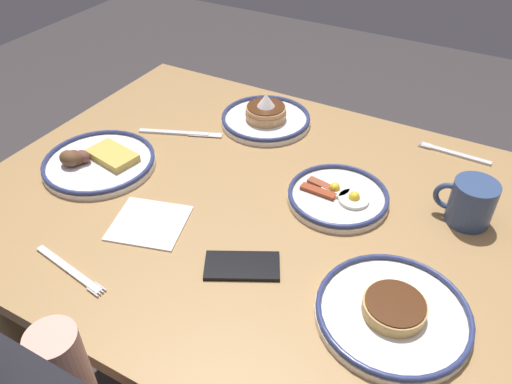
{
  "coord_description": "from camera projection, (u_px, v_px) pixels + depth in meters",
  "views": [
    {
      "loc": [
        -0.36,
        0.76,
        1.46
      ],
      "look_at": [
        0.05,
        0.01,
        0.78
      ],
      "focal_mm": 35.39,
      "sensor_mm": 36.0,
      "label": 1
    }
  ],
  "objects": [
    {
      "name": "cell_phone",
      "position": [
        242.0,
        266.0,
        0.97
      ],
      "size": [
        0.16,
        0.13,
        0.01
      ],
      "primitive_type": "cube",
      "rotation": [
        0.0,
        0.0,
        0.48
      ],
      "color": "black",
      "rests_on": "dining_table"
    },
    {
      "name": "dining_table",
      "position": [
        278.0,
        245.0,
        1.18
      ],
      "size": [
        1.36,
        0.96,
        0.75
      ],
      "color": "#A07848",
      "rests_on": "ground_plane"
    },
    {
      "name": "fork_near",
      "position": [
        454.0,
        153.0,
        1.27
      ],
      "size": [
        0.18,
        0.02,
        0.01
      ],
      "color": "silver",
      "rests_on": "dining_table"
    },
    {
      "name": "plate_near_main",
      "position": [
        338.0,
        196.0,
        1.12
      ],
      "size": [
        0.23,
        0.23,
        0.04
      ],
      "color": "silver",
      "rests_on": "dining_table"
    },
    {
      "name": "paper_napkin",
      "position": [
        149.0,
        223.0,
        1.06
      ],
      "size": [
        0.18,
        0.18,
        0.0
      ],
      "primitive_type": "cube",
      "rotation": [
        0.0,
        0.0,
        0.28
      ],
      "color": "white",
      "rests_on": "dining_table"
    },
    {
      "name": "plate_far_companion",
      "position": [
        266.0,
        117.0,
        1.38
      ],
      "size": [
        0.24,
        0.24,
        0.09
      ],
      "color": "white",
      "rests_on": "dining_table"
    },
    {
      "name": "butter_knife",
      "position": [
        181.0,
        133.0,
        1.34
      ],
      "size": [
        0.21,
        0.1,
        0.01
      ],
      "color": "silver",
      "rests_on": "dining_table"
    },
    {
      "name": "plate_center_pancakes",
      "position": [
        98.0,
        161.0,
        1.22
      ],
      "size": [
        0.27,
        0.27,
        0.05
      ],
      "color": "white",
      "rests_on": "dining_table"
    },
    {
      "name": "coffee_mug",
      "position": [
        471.0,
        202.0,
        1.04
      ],
      "size": [
        0.13,
        0.09,
        0.1
      ],
      "color": "#334772",
      "rests_on": "dining_table"
    },
    {
      "name": "plate_far_side",
      "position": [
        393.0,
        312.0,
        0.87
      ],
      "size": [
        0.27,
        0.27,
        0.04
      ],
      "color": "white",
      "rests_on": "dining_table"
    },
    {
      "name": "fork_far",
      "position": [
        70.0,
        270.0,
        0.96
      ],
      "size": [
        0.19,
        0.05,
        0.01
      ],
      "color": "silver",
      "rests_on": "dining_table"
    }
  ]
}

